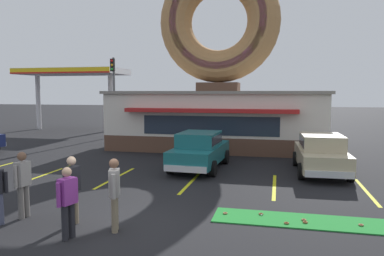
# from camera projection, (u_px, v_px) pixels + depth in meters

# --- Properties ---
(ground_plane) EXTENTS (160.00, 160.00, 0.00)m
(ground_plane) POSITION_uv_depth(u_px,v_px,m) (121.00, 229.00, 9.07)
(ground_plane) COLOR black
(donut_shop_building) EXTENTS (12.30, 6.75, 10.96)m
(donut_shop_building) POSITION_uv_depth(u_px,v_px,m) (218.00, 85.00, 22.20)
(donut_shop_building) COLOR brown
(donut_shop_building) RESTS_ON ground
(putting_mat) EXTENTS (4.77, 1.17, 0.03)m
(putting_mat) POSITION_uv_depth(u_px,v_px,m) (307.00, 221.00, 9.55)
(putting_mat) COLOR #1E842D
(putting_mat) RESTS_ON ground
(mini_donut_near_left) EXTENTS (0.13, 0.13, 0.04)m
(mini_donut_near_left) POSITION_uv_depth(u_px,v_px,m) (261.00, 214.00, 10.02)
(mini_donut_near_left) COLOR brown
(mini_donut_near_left) RESTS_ON putting_mat
(mini_donut_near_right) EXTENTS (0.13, 0.13, 0.04)m
(mini_donut_near_right) POSITION_uv_depth(u_px,v_px,m) (305.00, 222.00, 9.38)
(mini_donut_near_right) COLOR brown
(mini_donut_near_right) RESTS_ON putting_mat
(mini_donut_mid_left) EXTENTS (0.13, 0.13, 0.04)m
(mini_donut_mid_left) POSITION_uv_depth(u_px,v_px,m) (225.00, 213.00, 10.08)
(mini_donut_mid_left) COLOR #A5724C
(mini_donut_mid_left) RESTS_ON putting_mat
(mini_donut_mid_centre) EXTENTS (0.13, 0.13, 0.04)m
(mini_donut_mid_centre) POSITION_uv_depth(u_px,v_px,m) (287.00, 223.00, 9.32)
(mini_donut_mid_centre) COLOR brown
(mini_donut_mid_centre) RESTS_ON putting_mat
(mini_donut_mid_right) EXTENTS (0.13, 0.13, 0.04)m
(mini_donut_mid_right) POSITION_uv_depth(u_px,v_px,m) (361.00, 225.00, 9.19)
(mini_donut_mid_right) COLOR #A5724C
(mini_donut_mid_right) RESTS_ON putting_mat
(mini_donut_far_left) EXTENTS (0.13, 0.13, 0.04)m
(mini_donut_far_left) POSITION_uv_depth(u_px,v_px,m) (304.00, 220.00, 9.56)
(mini_donut_far_left) COLOR #A5724C
(mini_donut_far_left) RESTS_ON putting_mat
(golf_ball) EXTENTS (0.04, 0.04, 0.04)m
(golf_ball) POSITION_uv_depth(u_px,v_px,m) (262.00, 215.00, 9.94)
(golf_ball) COLOR white
(golf_ball) RESTS_ON putting_mat
(car_teal) EXTENTS (2.14, 4.63, 1.60)m
(car_teal) POSITION_uv_depth(u_px,v_px,m) (200.00, 149.00, 16.07)
(car_teal) COLOR #196066
(car_teal) RESTS_ON ground
(car_champagne) EXTENTS (2.08, 4.61, 1.60)m
(car_champagne) POSITION_uv_depth(u_px,v_px,m) (321.00, 152.00, 15.18)
(car_champagne) COLOR #BCAD89
(car_champagne) RESTS_ON ground
(pedestrian_blue_sweater_man) EXTENTS (0.34, 0.58, 1.64)m
(pedestrian_blue_sweater_man) POSITION_uv_depth(u_px,v_px,m) (68.00, 200.00, 8.36)
(pedestrian_blue_sweater_man) COLOR #232328
(pedestrian_blue_sweater_man) RESTS_ON ground
(pedestrian_hooded_kid) EXTENTS (0.29, 0.59, 1.73)m
(pedestrian_hooded_kid) POSITION_uv_depth(u_px,v_px,m) (72.00, 187.00, 9.26)
(pedestrian_hooded_kid) COLOR #7F7056
(pedestrian_hooded_kid) RESTS_ON ground
(pedestrian_clipboard_woman) EXTENTS (0.27, 0.59, 1.76)m
(pedestrian_clipboard_woman) POSITION_uv_depth(u_px,v_px,m) (23.00, 181.00, 9.77)
(pedestrian_clipboard_woman) COLOR slate
(pedestrian_clipboard_woman) RESTS_ON ground
(pedestrian_beanie_man) EXTENTS (0.36, 0.57, 1.75)m
(pedestrian_beanie_man) POSITION_uv_depth(u_px,v_px,m) (114.00, 191.00, 8.83)
(pedestrian_beanie_man) COLOR #7F7056
(pedestrian_beanie_man) RESTS_ON ground
(trash_bin) EXTENTS (0.57, 0.57, 0.97)m
(trash_bin) POSITION_uv_depth(u_px,v_px,m) (337.00, 151.00, 17.85)
(trash_bin) COLOR #232833
(trash_bin) RESTS_ON ground
(traffic_light_pole) EXTENTS (0.28, 0.47, 5.80)m
(traffic_light_pole) POSITION_uv_depth(u_px,v_px,m) (114.00, 86.00, 27.27)
(traffic_light_pole) COLOR #595B60
(traffic_light_pole) RESTS_ON ground
(gas_station_canopy) EXTENTS (9.00, 4.46, 5.30)m
(gas_station_canopy) POSITION_uv_depth(u_px,v_px,m) (73.00, 74.00, 32.35)
(gas_station_canopy) COLOR silver
(gas_station_canopy) RESTS_ON ground
(parking_stripe_left) EXTENTS (0.12, 3.60, 0.01)m
(parking_stripe_left) POSITION_uv_depth(u_px,v_px,m) (47.00, 174.00, 15.14)
(parking_stripe_left) COLOR yellow
(parking_stripe_left) RESTS_ON ground
(parking_stripe_mid_left) EXTENTS (0.12, 3.60, 0.01)m
(parking_stripe_mid_left) POSITION_uv_depth(u_px,v_px,m) (116.00, 178.00, 14.46)
(parking_stripe_mid_left) COLOR yellow
(parking_stripe_mid_left) RESTS_ON ground
(parking_stripe_centre) EXTENTS (0.12, 3.60, 0.01)m
(parking_stripe_centre) POSITION_uv_depth(u_px,v_px,m) (191.00, 182.00, 13.79)
(parking_stripe_centre) COLOR yellow
(parking_stripe_centre) RESTS_ON ground
(parking_stripe_mid_right) EXTENTS (0.12, 3.60, 0.01)m
(parking_stripe_mid_right) POSITION_uv_depth(u_px,v_px,m) (274.00, 186.00, 13.12)
(parking_stripe_mid_right) COLOR yellow
(parking_stripe_mid_right) RESTS_ON ground
(parking_stripe_right) EXTENTS (0.12, 3.60, 0.01)m
(parking_stripe_right) POSITION_uv_depth(u_px,v_px,m) (366.00, 191.00, 12.45)
(parking_stripe_right) COLOR yellow
(parking_stripe_right) RESTS_ON ground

